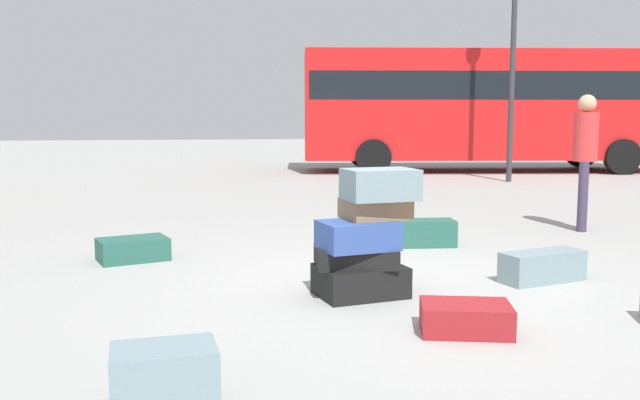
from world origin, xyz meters
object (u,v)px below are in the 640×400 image
(lamp_post, at_px, (515,8))
(person_bearded_onlooker, at_px, (585,150))
(suitcase_teal_upright_blue, at_px, (426,233))
(parked_bus, at_px, (486,103))
(suitcase_slate_white_trunk, at_px, (542,266))
(suitcase_maroon_foreground_far, at_px, (466,318))
(suitcase_slate_left_side, at_px, (164,376))
(suitcase_tower, at_px, (365,239))
(suitcase_teal_foreground_near, at_px, (133,249))
(suitcase_slate_right_side, at_px, (375,229))

(lamp_post, bearing_deg, person_bearded_onlooker, -107.98)
(suitcase_teal_upright_blue, distance_m, parked_bus, 11.32)
(suitcase_slate_white_trunk, relative_size, suitcase_maroon_foreground_far, 1.30)
(suitcase_teal_upright_blue, height_order, person_bearded_onlooker, person_bearded_onlooker)
(suitcase_maroon_foreground_far, height_order, suitcase_teal_upright_blue, suitcase_teal_upright_blue)
(suitcase_maroon_foreground_far, relative_size, suitcase_slate_left_side, 1.14)
(person_bearded_onlooker, bearing_deg, lamp_post, -166.89)
(suitcase_teal_upright_blue, xyz_separation_m, parked_bus, (5.10, 9.97, 1.69))
(person_bearded_onlooker, relative_size, lamp_post, 0.30)
(suitcase_tower, bearing_deg, parked_bus, 62.17)
(suitcase_tower, xyz_separation_m, lamp_post, (5.53, 8.89, 3.36))
(suitcase_slate_white_trunk, bearing_deg, parked_bus, 53.45)
(suitcase_teal_foreground_near, bearing_deg, suitcase_teal_upright_blue, -14.77)
(suitcase_slate_left_side, bearing_deg, parked_bus, 54.64)
(suitcase_tower, distance_m, suitcase_slate_left_side, 2.37)
(suitcase_slate_white_trunk, distance_m, suitcase_teal_foreground_near, 3.93)
(suitcase_slate_right_side, bearing_deg, suitcase_slate_left_side, -101.70)
(suitcase_slate_left_side, height_order, person_bearded_onlooker, person_bearded_onlooker)
(parked_bus, bearing_deg, suitcase_slate_white_trunk, -103.16)
(suitcase_teal_foreground_near, height_order, lamp_post, lamp_post)
(parked_bus, bearing_deg, suitcase_maroon_foreground_far, -105.89)
(person_bearded_onlooker, relative_size, parked_bus, 0.17)
(suitcase_slate_white_trunk, xyz_separation_m, suitcase_slate_right_side, (-0.87, 2.42, -0.04))
(suitcase_teal_upright_blue, height_order, suitcase_teal_foreground_near, suitcase_teal_upright_blue)
(suitcase_maroon_foreground_far, relative_size, suitcase_teal_upright_blue, 0.93)
(suitcase_maroon_foreground_far, distance_m, parked_bus, 14.29)
(suitcase_slate_left_side, bearing_deg, suitcase_maroon_foreground_far, 16.68)
(suitcase_slate_white_trunk, height_order, parked_bus, parked_bus)
(person_bearded_onlooker, bearing_deg, suitcase_slate_left_side, -17.25)
(suitcase_slate_left_side, distance_m, parked_bus, 15.85)
(suitcase_teal_upright_blue, bearing_deg, suitcase_slate_white_trunk, -69.67)
(suitcase_maroon_foreground_far, bearing_deg, suitcase_slate_left_side, -142.53)
(suitcase_slate_white_trunk, xyz_separation_m, suitcase_slate_left_side, (-3.12, -2.01, 0.01))
(suitcase_slate_right_side, bearing_deg, parked_bus, 74.55)
(suitcase_tower, distance_m, suitcase_slate_right_side, 2.75)
(suitcase_slate_left_side, height_order, lamp_post, lamp_post)
(suitcase_slate_left_side, height_order, parked_bus, parked_bus)
(suitcase_slate_left_side, xyz_separation_m, suitcase_teal_foreground_near, (-0.50, 3.54, -0.03))
(suitcase_slate_right_side, distance_m, lamp_post, 8.72)
(suitcase_slate_left_side, relative_size, parked_bus, 0.05)
(suitcase_slate_right_side, xyz_separation_m, suitcase_maroon_foreground_far, (-0.33, -3.64, 0.01))
(suitcase_teal_foreground_near, xyz_separation_m, lamp_post, (7.51, 7.18, 3.70))
(suitcase_slate_left_side, relative_size, suitcase_teal_upright_blue, 0.81)
(suitcase_teal_upright_blue, relative_size, suitcase_teal_foreground_near, 0.96)
(suitcase_teal_foreground_near, bearing_deg, parked_bus, 32.31)
(suitcase_slate_white_trunk, height_order, suitcase_slate_right_side, suitcase_slate_white_trunk)
(suitcase_slate_right_side, xyz_separation_m, suitcase_teal_foreground_near, (-2.75, -0.89, 0.02))
(suitcase_teal_foreground_near, relative_size, lamp_post, 0.11)
(suitcase_slate_white_trunk, relative_size, suitcase_teal_foreground_near, 1.16)
(suitcase_slate_white_trunk, distance_m, suitcase_maroon_foreground_far, 1.71)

